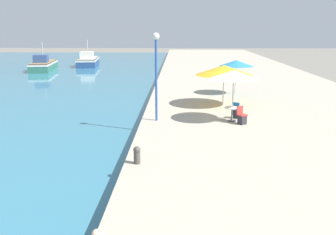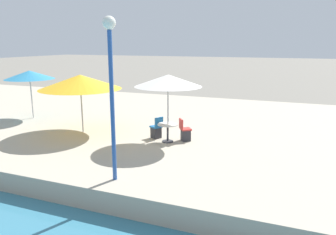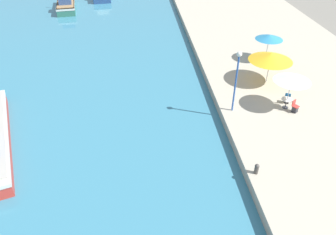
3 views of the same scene
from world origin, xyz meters
TOP-DOWN VIEW (x-y plane):
  - quay_promenade at (8.00, 37.00)m, footprint 16.00×90.00m
  - fishing_boat_mid at (-15.43, 47.88)m, footprint 3.37×7.29m
  - fishing_boat_far at (-11.01, 53.67)m, footprint 3.45×7.37m
  - cafe_umbrella_pink at (4.80, 19.27)m, footprint 2.62×2.62m
  - cafe_umbrella_white at (4.78, 23.32)m, footprint 3.53×3.53m
  - cafe_umbrella_striped at (6.15, 27.46)m, footprint 2.49×2.49m
  - cafe_table at (4.79, 19.28)m, footprint 0.80×0.80m
  - cafe_chair_left at (5.22, 18.70)m, footprint 0.58×0.58m
  - cafe_chair_right at (5.13, 19.92)m, footprint 0.55×0.57m
  - mooring_bollard at (0.48, 12.89)m, footprint 0.26×0.26m
  - lamppost at (0.82, 19.35)m, footprint 0.36×0.36m

SIDE VIEW (x-z plane):
  - quay_promenade at x=8.00m, z-range 0.00..0.70m
  - fishing_boat_mid at x=-15.43m, z-range -1.05..2.56m
  - fishing_boat_far at x=-11.01m, z-range -1.07..2.62m
  - cafe_chair_left at x=5.22m, z-range 0.57..1.48m
  - cafe_chair_right at x=5.13m, z-range 0.57..1.48m
  - mooring_bollard at x=0.48m, z-range 0.72..1.38m
  - cafe_table at x=4.79m, z-range 0.86..1.60m
  - cafe_umbrella_white at x=4.78m, z-range 1.66..4.20m
  - cafe_umbrella_striped at x=6.15m, z-range 1.72..4.20m
  - cafe_umbrella_pink at x=4.80m, z-range 1.81..4.50m
  - lamppost at x=0.82m, z-range 1.51..6.07m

